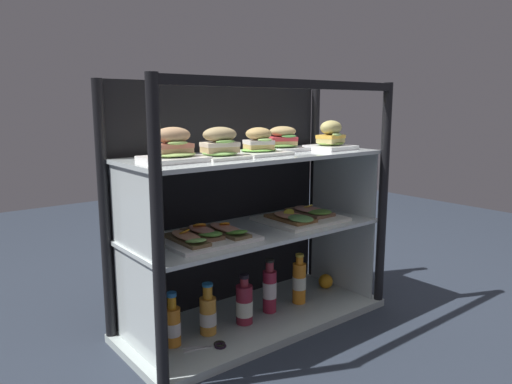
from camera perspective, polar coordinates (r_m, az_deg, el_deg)
ground_plane at (r=2.11m, az=0.00°, el=-15.48°), size 6.00×6.00×0.02m
case_base_deck at (r=2.10m, az=0.00°, el=-14.83°), size 1.13×0.47×0.03m
case_frame at (r=2.02m, az=-1.84°, el=-0.12°), size 1.13×0.47×1.00m
riser_lower_tier at (r=2.03m, az=0.00°, el=-9.78°), size 1.06×0.39×0.36m
shelf_lower_glass at (r=1.97m, az=0.00°, el=-4.61°), size 1.08×0.41×0.02m
riser_upper_tier at (r=1.94m, az=0.00°, el=-0.23°), size 1.06×0.39×0.29m
shelf_upper_glass at (r=1.91m, az=0.00°, el=4.28°), size 1.08×0.41×0.02m
plated_roll_sandwich_center at (r=1.69m, az=-9.83°, el=5.04°), size 0.20×0.20×0.12m
plated_roll_sandwich_far_left at (r=1.75m, az=-4.31°, el=5.51°), size 0.17×0.17×0.12m
plated_roll_sandwich_right_of_center at (r=1.90m, az=0.41°, el=5.63°), size 0.20×0.20×0.11m
plated_roll_sandwich_near_left_corner at (r=2.06m, az=3.19°, el=6.06°), size 0.17×0.17×0.10m
plated_roll_sandwich_far_right at (r=2.14m, az=8.88°, el=6.34°), size 0.18×0.18×0.13m
open_sandwich_tray_near_left_corner at (r=1.81m, az=-5.94°, el=-5.16°), size 0.34×0.29×0.06m
open_sandwich_tray_right_of_center at (r=2.11m, az=5.45°, el=-2.91°), size 0.34×0.29×0.06m
juice_bottle_back_right at (r=1.86m, az=-9.89°, el=-15.29°), size 0.06×0.06×0.21m
juice_bottle_front_left_end at (r=1.92m, az=-5.73°, el=-14.23°), size 0.07×0.07×0.20m
juice_bottle_front_fourth at (r=2.00m, az=-1.40°, el=-13.17°), size 0.07×0.07×0.21m
juice_bottle_front_right_end at (r=2.09m, az=1.62°, el=-11.48°), size 0.06×0.06×0.23m
juice_bottle_tucked_behind at (r=2.19m, az=5.16°, el=-10.57°), size 0.06×0.06×0.23m
orange_fruit_beside_bottles at (r=2.39m, az=8.28°, el=-10.45°), size 0.07×0.07×0.07m
kitchen_scissors at (r=1.86m, az=-4.90°, el=-17.74°), size 0.16×0.11×0.01m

